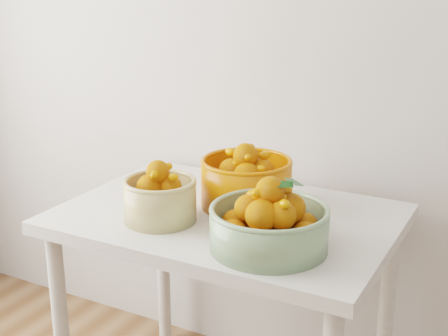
{
  "coord_description": "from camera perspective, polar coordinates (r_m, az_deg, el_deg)",
  "views": [
    {
      "loc": [
        0.41,
        0.04,
        1.46
      ],
      "look_at": [
        -0.39,
        1.52,
        0.92
      ],
      "focal_mm": 50.0,
      "sensor_mm": 36.0,
      "label": 1
    }
  ],
  "objects": [
    {
      "name": "table",
      "position": [
        1.94,
        0.33,
        -6.75
      ],
      "size": [
        1.0,
        0.7,
        0.75
      ],
      "color": "silver",
      "rests_on": "ground"
    },
    {
      "name": "bowl_cream",
      "position": [
        1.83,
        -5.88,
        -2.72
      ],
      "size": [
        0.26,
        0.26,
        0.18
      ],
      "rotation": [
        0.0,
        0.0,
        0.21
      ],
      "color": "tan",
      "rests_on": "table"
    },
    {
      "name": "bowl_green",
      "position": [
        1.64,
        4.16,
        -5.12
      ],
      "size": [
        0.35,
        0.35,
        0.2
      ],
      "rotation": [
        0.0,
        0.0,
        0.11
      ],
      "color": "gray",
      "rests_on": "table"
    },
    {
      "name": "bowl_orange",
      "position": [
        1.93,
        2.05,
        -1.23
      ],
      "size": [
        0.35,
        0.35,
        0.2
      ],
      "rotation": [
        0.0,
        0.0,
        -0.26
      ],
      "color": "#DF5A07",
      "rests_on": "table"
    }
  ]
}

